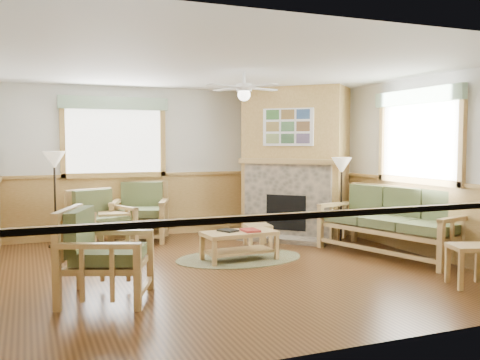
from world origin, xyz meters
name	(u,v)px	position (x,y,z in m)	size (l,w,h in m)	color
floor	(232,269)	(0.00, 0.00, -0.01)	(6.00, 6.00, 0.01)	#4D2E15
ceiling	(232,68)	(0.00, 0.00, 2.70)	(6.00, 6.00, 0.01)	white
wall_back	(174,162)	(0.00, 3.00, 1.35)	(6.00, 0.02, 2.70)	silver
wall_front	(363,186)	(0.00, -3.00, 1.35)	(6.00, 0.02, 2.70)	silver
wall_right	(412,166)	(3.00, 0.00, 1.35)	(0.02, 6.00, 2.70)	silver
wainscot	(232,228)	(0.00, 0.00, 0.55)	(6.00, 6.00, 1.10)	#AD8646
fireplace	(296,162)	(2.05, 2.05, 1.35)	(2.20, 2.20, 2.70)	#AD8646
window_back	(113,96)	(-1.10, 2.96, 2.53)	(1.90, 0.16, 1.50)	white
window_right	(421,88)	(2.96, -0.20, 2.53)	(0.16, 1.90, 1.50)	white
ceiling_fan	(244,74)	(0.30, 0.30, 2.66)	(1.24, 1.24, 0.36)	white
sofa	(392,222)	(2.55, -0.12, 0.51)	(0.91, 2.23, 1.03)	tan
armchair_back_left	(102,219)	(-1.45, 2.10, 0.47)	(0.84, 0.84, 0.94)	tan
armchair_back_right	(140,212)	(-0.74, 2.55, 0.51)	(0.90, 0.90, 1.01)	tan
armchair_left	(107,254)	(-1.78, -0.83, 0.50)	(0.89, 0.89, 1.00)	tan
coffee_table	(239,246)	(0.28, 0.42, 0.21)	(1.06, 0.53, 0.42)	tan
end_table_chairs	(114,229)	(-1.24, 2.16, 0.29)	(0.51, 0.49, 0.57)	tan
end_table_sofa	(470,266)	(2.29, -1.91, 0.25)	(0.44, 0.43, 0.50)	tan
footstool	(258,235)	(0.97, 1.32, 0.18)	(0.41, 0.41, 0.36)	tan
braided_rug	(239,258)	(0.32, 0.54, 0.01)	(1.91, 1.91, 0.01)	brown
floor_lamp_left	(55,199)	(-2.14, 2.47, 0.79)	(0.36, 0.36, 1.58)	black
floor_lamp_right	(341,201)	(2.31, 0.92, 0.74)	(0.34, 0.34, 1.47)	black
book_red	(250,229)	(0.43, 0.37, 0.45)	(0.22, 0.30, 0.03)	maroon
book_dark	(228,230)	(0.13, 0.49, 0.45)	(0.20, 0.27, 0.03)	black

